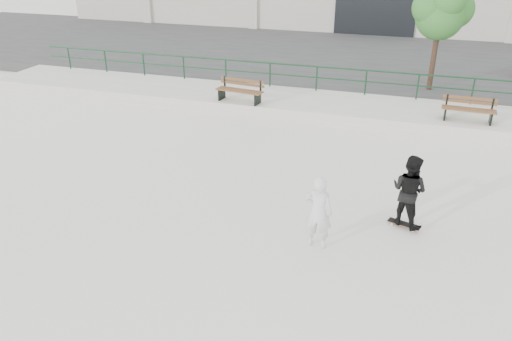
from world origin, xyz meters
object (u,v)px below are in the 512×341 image
(tree, at_px, (442,10))
(seated_skater, at_px, (318,212))
(bench_right, at_px, (469,109))
(bench_left, at_px, (240,91))
(skateboard, at_px, (404,224))
(standing_skater, at_px, (409,191))

(tree, bearing_deg, seated_skater, -101.01)
(bench_right, bearing_deg, bench_left, -175.56)
(seated_skater, bearing_deg, skateboard, -139.38)
(bench_right, distance_m, skateboard, 7.27)
(bench_left, relative_size, bench_right, 1.06)
(standing_skater, bearing_deg, bench_right, -74.93)
(tree, bearing_deg, standing_skater, -92.61)
(bench_left, relative_size, tree, 0.45)
(bench_right, bearing_deg, standing_skater, -101.82)
(tree, relative_size, standing_skater, 2.38)
(tree, distance_m, skateboard, 11.28)
(bench_left, distance_m, seated_skater, 9.35)
(skateboard, xyz_separation_m, standing_skater, (0.00, 0.00, 0.92))
(bench_left, relative_size, seated_skater, 1.09)
(bench_left, distance_m, standing_skater, 9.35)
(bench_right, relative_size, skateboard, 2.24)
(bench_right, height_order, standing_skater, standing_skater)
(bench_left, distance_m, tree, 8.55)
(bench_right, height_order, seated_skater, seated_skater)
(bench_left, height_order, standing_skater, standing_skater)
(seated_skater, bearing_deg, tree, -97.78)
(bench_left, xyz_separation_m, standing_skater, (6.55, -6.67, 0.07))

